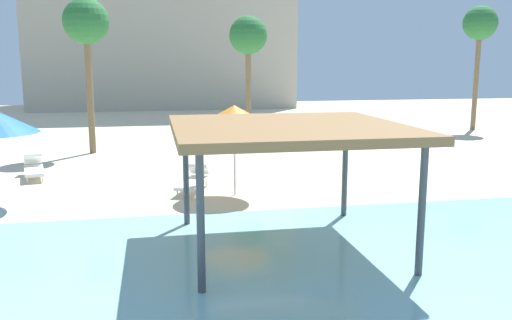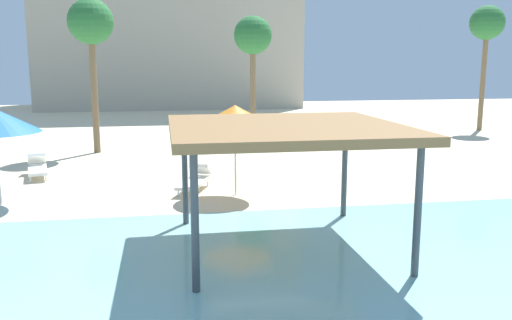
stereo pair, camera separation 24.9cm
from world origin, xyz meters
name	(u,v)px [view 1 (the left image)]	position (x,y,z in m)	size (l,w,h in m)	color
ground_plane	(271,229)	(0.00, 0.00, 0.00)	(80.00, 80.00, 0.00)	beige
shade_pavilion	(288,131)	(0.05, -1.33, 2.50)	(4.68, 4.68, 2.65)	#42474C
beach_umbrella_orange_0	(234,115)	(-0.35, 3.42, 2.37)	(2.12, 2.12, 2.67)	silver
lounge_chair_1	(34,168)	(-6.73, 7.15, 0.33)	(1.00, 1.98, 0.74)	white
lounge_chair_2	(194,180)	(-1.50, 4.23, 0.33)	(1.24, 1.99, 0.74)	white
palm_tree_0	(86,25)	(-5.28, 11.95, 5.38)	(1.90, 1.90, 6.49)	brown
palm_tree_1	(480,26)	(15.59, 16.25, 5.84)	(1.90, 1.90, 6.99)	brown
palm_tree_3	(248,38)	(2.11, 15.03, 5.05)	(1.90, 1.90, 6.14)	brown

